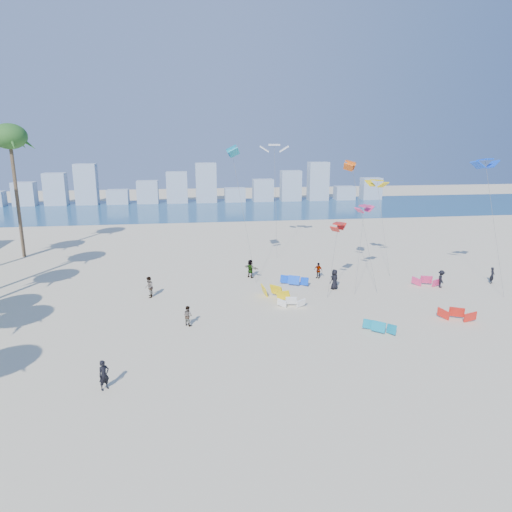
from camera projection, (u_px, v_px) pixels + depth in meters
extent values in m
plane|color=beige|center=(241.00, 425.00, 23.28)|extent=(220.00, 220.00, 0.00)
plane|color=navy|center=(201.00, 209.00, 92.38)|extent=(220.00, 220.00, 0.00)
imported|color=black|center=(104.00, 375.00, 26.37)|extent=(0.76, 0.73, 1.75)
imported|color=gray|center=(188.00, 316.00, 35.39)|extent=(0.94, 0.94, 1.54)
imported|color=black|center=(334.00, 279.00, 43.78)|extent=(1.11, 1.00, 1.90)
imported|color=gray|center=(318.00, 270.00, 47.24)|extent=(0.95, 0.92, 1.60)
imported|color=black|center=(441.00, 279.00, 44.23)|extent=(0.87, 1.21, 1.69)
imported|color=gray|center=(250.00, 269.00, 47.40)|extent=(1.56, 1.64, 1.85)
imported|color=black|center=(492.00, 275.00, 45.51)|extent=(0.70, 0.65, 1.61)
imported|color=gray|center=(149.00, 287.00, 41.50)|extent=(0.72, 0.93, 1.89)
cylinder|color=#595959|center=(333.00, 260.00, 42.50)|extent=(1.73, 2.98, 6.08)
cylinder|color=#595959|center=(383.00, 228.00, 48.52)|extent=(0.72, 3.24, 9.46)
cylinder|color=#595959|center=(360.00, 249.00, 43.68)|extent=(2.07, 4.05, 7.45)
cylinder|color=#595959|center=(244.00, 215.00, 45.76)|extent=(2.02, 3.56, 12.82)
cylinder|color=#595959|center=(364.00, 227.00, 43.23)|extent=(1.87, 3.67, 11.59)
cylinder|color=#595959|center=(276.00, 200.00, 56.18)|extent=(0.44, 4.89, 12.90)
cylinder|color=#595959|center=(495.00, 229.00, 41.69)|extent=(1.43, 3.03, 11.87)
cylinder|color=brown|center=(17.00, 198.00, 54.13)|extent=(0.40, 0.40, 13.88)
ellipsoid|color=#275E21|center=(9.00, 136.00, 52.42)|extent=(3.80, 3.80, 2.85)
cube|color=#9EADBF|center=(25.00, 194.00, 96.56)|extent=(4.40, 3.00, 4.80)
cube|color=#9EADBF|center=(56.00, 189.00, 97.17)|extent=(4.40, 3.00, 6.60)
cube|color=#9EADBF|center=(86.00, 184.00, 97.79)|extent=(4.40, 3.00, 8.40)
cube|color=#9EADBF|center=(118.00, 197.00, 99.29)|extent=(4.40, 3.00, 3.00)
cube|color=#9EADBF|center=(148.00, 192.00, 99.90)|extent=(4.40, 3.00, 4.80)
cube|color=#9EADBF|center=(177.00, 187.00, 100.51)|extent=(4.40, 3.00, 6.60)
cube|color=#9EADBF|center=(206.00, 183.00, 101.13)|extent=(4.40, 3.00, 8.40)
cube|color=#9EADBF|center=(235.00, 195.00, 102.63)|extent=(4.40, 3.00, 3.00)
cube|color=#9EADBF|center=(263.00, 190.00, 103.24)|extent=(4.40, 3.00, 4.80)
cube|color=#9EADBF|center=(291.00, 186.00, 103.85)|extent=(4.40, 3.00, 6.60)
cube|color=#9EADBF|center=(318.00, 181.00, 104.47)|extent=(4.40, 3.00, 8.40)
cube|color=#9EADBF|center=(344.00, 193.00, 105.97)|extent=(4.40, 3.00, 3.00)
cube|color=#9EADBF|center=(371.00, 189.00, 106.58)|extent=(4.40, 3.00, 4.80)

